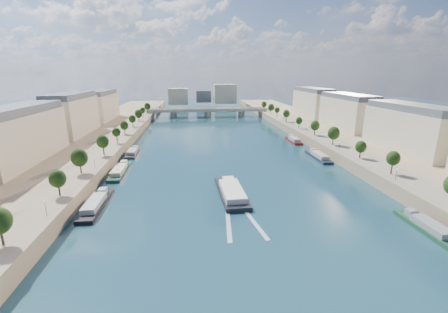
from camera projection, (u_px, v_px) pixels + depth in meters
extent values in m
plane|color=#0B2E32|center=(224.00, 156.00, 149.58)|extent=(700.00, 700.00, 0.00)
cube|color=#9E8460|center=(72.00, 155.00, 141.46)|extent=(44.00, 520.00, 5.00)
cube|color=#9E8460|center=(360.00, 147.00, 156.35)|extent=(44.00, 520.00, 5.00)
cube|color=gray|center=(105.00, 149.00, 142.33)|extent=(14.00, 520.00, 0.10)
cube|color=gray|center=(333.00, 143.00, 154.11)|extent=(14.00, 520.00, 0.10)
cylinder|color=#382B1E|center=(7.00, 235.00, 63.52)|extent=(0.50, 0.50, 3.82)
ellipsoid|color=black|center=(4.00, 219.00, 62.55)|extent=(4.80, 4.80, 5.52)
cylinder|color=#382B1E|center=(56.00, 192.00, 86.50)|extent=(0.50, 0.50, 3.82)
ellipsoid|color=black|center=(54.00, 180.00, 85.53)|extent=(4.80, 4.80, 5.52)
cylinder|color=#382B1E|center=(84.00, 167.00, 109.48)|extent=(0.50, 0.50, 3.82)
ellipsoid|color=black|center=(83.00, 157.00, 108.51)|extent=(4.80, 4.80, 5.52)
cylinder|color=#382B1E|center=(103.00, 150.00, 132.46)|extent=(0.50, 0.50, 3.82)
ellipsoid|color=black|center=(102.00, 143.00, 131.49)|extent=(4.80, 4.80, 5.52)
cylinder|color=#382B1E|center=(116.00, 139.00, 155.44)|extent=(0.50, 0.50, 3.82)
ellipsoid|color=black|center=(115.00, 132.00, 154.47)|extent=(4.80, 4.80, 5.52)
cylinder|color=#382B1E|center=(125.00, 131.00, 178.42)|extent=(0.50, 0.50, 3.82)
ellipsoid|color=black|center=(125.00, 125.00, 177.45)|extent=(4.80, 4.80, 5.52)
cylinder|color=#382B1E|center=(133.00, 124.00, 201.40)|extent=(0.50, 0.50, 3.82)
ellipsoid|color=black|center=(132.00, 119.00, 200.43)|extent=(4.80, 4.80, 5.52)
cylinder|color=#382B1E|center=(139.00, 119.00, 224.38)|extent=(0.50, 0.50, 3.82)
ellipsoid|color=black|center=(138.00, 114.00, 223.41)|extent=(4.80, 4.80, 5.52)
cylinder|color=#382B1E|center=(143.00, 114.00, 247.36)|extent=(0.50, 0.50, 3.82)
ellipsoid|color=black|center=(143.00, 110.00, 246.39)|extent=(4.80, 4.80, 5.52)
cylinder|color=#382B1E|center=(147.00, 111.00, 270.33)|extent=(0.50, 0.50, 3.82)
ellipsoid|color=black|center=(147.00, 107.00, 269.37)|extent=(4.80, 4.80, 5.52)
cylinder|color=#382B1E|center=(393.00, 170.00, 105.53)|extent=(0.50, 0.50, 3.82)
ellipsoid|color=black|center=(395.00, 160.00, 104.56)|extent=(4.80, 4.80, 5.52)
cylinder|color=#382B1E|center=(357.00, 153.00, 128.51)|extent=(0.50, 0.50, 3.82)
ellipsoid|color=black|center=(358.00, 145.00, 127.54)|extent=(4.80, 4.80, 5.52)
cylinder|color=#382B1E|center=(332.00, 141.00, 151.49)|extent=(0.50, 0.50, 3.82)
ellipsoid|color=black|center=(332.00, 134.00, 150.52)|extent=(4.80, 4.80, 5.52)
cylinder|color=#382B1E|center=(313.00, 132.00, 174.47)|extent=(0.50, 0.50, 3.82)
ellipsoid|color=black|center=(314.00, 126.00, 173.50)|extent=(4.80, 4.80, 5.52)
cylinder|color=#382B1E|center=(299.00, 125.00, 197.45)|extent=(0.50, 0.50, 3.82)
ellipsoid|color=black|center=(299.00, 120.00, 196.48)|extent=(4.80, 4.80, 5.52)
cylinder|color=#382B1E|center=(288.00, 120.00, 220.43)|extent=(0.50, 0.50, 3.82)
ellipsoid|color=black|center=(288.00, 115.00, 219.46)|extent=(4.80, 4.80, 5.52)
cylinder|color=#382B1E|center=(278.00, 115.00, 243.41)|extent=(0.50, 0.50, 3.82)
ellipsoid|color=black|center=(279.00, 111.00, 242.44)|extent=(4.80, 4.80, 5.52)
cylinder|color=#382B1E|center=(271.00, 112.00, 266.39)|extent=(0.50, 0.50, 3.82)
ellipsoid|color=black|center=(271.00, 107.00, 265.42)|extent=(4.80, 4.80, 5.52)
cylinder|color=#382B1E|center=(264.00, 108.00, 289.37)|extent=(0.50, 0.50, 3.82)
ellipsoid|color=black|center=(265.00, 105.00, 288.40)|extent=(4.80, 4.80, 5.52)
cylinder|color=black|center=(46.00, 209.00, 75.24)|extent=(0.14, 0.14, 4.00)
sphere|color=#FFE5B2|center=(44.00, 201.00, 74.68)|extent=(0.36, 0.36, 0.36)
cylinder|color=black|center=(95.00, 163.00, 113.54)|extent=(0.14, 0.14, 4.00)
sphere|color=#FFE5B2|center=(94.00, 158.00, 112.98)|extent=(0.36, 0.36, 0.36)
cylinder|color=black|center=(119.00, 140.00, 151.84)|extent=(0.14, 0.14, 4.00)
sphere|color=#FFE5B2|center=(118.00, 136.00, 151.28)|extent=(0.36, 0.36, 0.36)
cylinder|color=black|center=(133.00, 127.00, 190.14)|extent=(0.14, 0.14, 4.00)
sphere|color=#FFE5B2|center=(133.00, 124.00, 189.58)|extent=(0.36, 0.36, 0.36)
cylinder|color=black|center=(143.00, 118.00, 228.44)|extent=(0.14, 0.14, 4.00)
sphere|color=#FFE5B2|center=(143.00, 115.00, 227.87)|extent=(0.36, 0.36, 0.36)
cylinder|color=black|center=(396.00, 175.00, 100.46)|extent=(0.14, 0.14, 4.00)
sphere|color=#FFE5B2|center=(397.00, 169.00, 99.89)|extent=(0.36, 0.36, 0.36)
cylinder|color=black|center=(339.00, 147.00, 138.76)|extent=(0.14, 0.14, 4.00)
sphere|color=#FFE5B2|center=(340.00, 142.00, 138.19)|extent=(0.36, 0.36, 0.36)
cylinder|color=black|center=(307.00, 131.00, 177.06)|extent=(0.14, 0.14, 4.00)
sphere|color=#FFE5B2|center=(307.00, 127.00, 176.49)|extent=(0.36, 0.36, 0.36)
cylinder|color=black|center=(286.00, 121.00, 215.36)|extent=(0.14, 0.14, 4.00)
sphere|color=#FFE5B2|center=(287.00, 118.00, 214.79)|extent=(0.36, 0.36, 0.36)
cylinder|color=black|center=(272.00, 113.00, 253.66)|extent=(0.14, 0.14, 4.00)
sphere|color=#FFE5B2|center=(272.00, 111.00, 253.09)|extent=(0.36, 0.36, 0.36)
cube|color=beige|center=(18.00, 137.00, 120.47)|extent=(16.00, 52.00, 20.00)
cube|color=#474C54|center=(13.00, 108.00, 117.35)|extent=(14.72, 50.44, 3.20)
cube|color=beige|center=(73.00, 117.00, 176.01)|extent=(16.00, 52.00, 20.00)
cube|color=#474C54|center=(70.00, 97.00, 172.89)|extent=(14.72, 50.44, 3.20)
cube|color=beige|center=(101.00, 106.00, 231.54)|extent=(16.00, 52.00, 20.00)
cube|color=#474C54|center=(99.00, 91.00, 228.42)|extent=(14.72, 50.44, 3.20)
cube|color=beige|center=(410.00, 129.00, 138.05)|extent=(16.00, 52.00, 20.00)
cube|color=#474C54|center=(415.00, 104.00, 134.92)|extent=(14.72, 50.44, 3.20)
cube|color=beige|center=(347.00, 113.00, 193.58)|extent=(16.00, 52.00, 20.00)
cube|color=#474C54|center=(349.00, 95.00, 190.46)|extent=(14.72, 50.44, 3.20)
cube|color=beige|center=(312.00, 104.00, 249.12)|extent=(16.00, 52.00, 20.00)
cube|color=#474C54|center=(313.00, 90.00, 245.99)|extent=(14.72, 50.44, 3.20)
cube|color=beige|center=(178.00, 96.00, 343.78)|extent=(22.00, 18.00, 18.00)
cube|color=beige|center=(225.00, 94.00, 358.50)|extent=(26.00, 20.00, 22.00)
cube|color=#474C54|center=(204.00, 96.00, 371.36)|extent=(18.00, 16.00, 14.00)
cube|color=#C1B79E|center=(208.00, 110.00, 281.70)|extent=(112.00, 11.00, 2.20)
cube|color=#C1B79E|center=(208.00, 109.00, 276.51)|extent=(112.00, 0.80, 0.90)
cube|color=#C1B79E|center=(208.00, 108.00, 286.08)|extent=(112.00, 0.80, 0.90)
cylinder|color=#C1B79E|center=(174.00, 115.00, 279.39)|extent=(6.40, 6.40, 5.00)
cylinder|color=#C1B79E|center=(208.00, 114.00, 282.69)|extent=(6.40, 6.40, 5.00)
cylinder|color=#C1B79E|center=(241.00, 114.00, 286.00)|extent=(6.40, 6.40, 5.00)
cube|color=#C1B79E|center=(152.00, 115.00, 277.32)|extent=(6.00, 12.00, 5.00)
cube|color=#C1B79E|center=(262.00, 113.00, 288.07)|extent=(6.00, 12.00, 5.00)
cube|color=black|center=(231.00, 193.00, 102.01)|extent=(9.16, 28.39, 2.01)
cube|color=silver|center=(232.00, 191.00, 99.34)|extent=(7.32, 18.51, 1.81)
cube|color=silver|center=(228.00, 180.00, 109.57)|extent=(4.15, 3.53, 1.80)
cube|color=silver|center=(228.00, 218.00, 85.50)|extent=(3.31, 26.01, 0.04)
cube|color=silver|center=(250.00, 217.00, 86.17)|extent=(5.40, 25.85, 0.04)
cube|color=black|center=(97.00, 205.00, 93.10)|extent=(5.00, 24.46, 1.80)
cube|color=#A5A8B0|center=(94.00, 203.00, 90.76)|extent=(4.10, 13.45, 1.60)
cube|color=#A5A8B0|center=(103.00, 191.00, 99.64)|extent=(2.50, 2.94, 1.80)
cube|color=#17392F|center=(120.00, 172.00, 124.42)|extent=(5.00, 25.43, 1.80)
cube|color=beige|center=(119.00, 170.00, 122.01)|extent=(4.10, 13.99, 1.60)
cube|color=beige|center=(124.00, 163.00, 131.24)|extent=(2.50, 3.05, 1.80)
cube|color=#2C2B2E|center=(133.00, 154.00, 152.71)|extent=(5.00, 20.11, 1.80)
cube|color=gray|center=(132.00, 151.00, 150.72)|extent=(4.10, 11.06, 1.60)
cube|color=gray|center=(135.00, 147.00, 158.00)|extent=(2.50, 2.41, 1.80)
cube|color=#1C472D|center=(426.00, 229.00, 78.97)|extent=(5.00, 19.98, 1.80)
cube|color=gray|center=(432.00, 226.00, 76.98)|extent=(4.10, 10.99, 1.60)
cube|color=gray|center=(411.00, 213.00, 84.22)|extent=(2.50, 2.40, 1.80)
cube|color=#1A273A|center=(318.00, 157.00, 145.86)|extent=(5.00, 23.24, 1.80)
cube|color=#C0AE90|center=(320.00, 155.00, 143.62)|extent=(4.10, 12.78, 1.60)
cube|color=#C0AE90|center=(313.00, 150.00, 152.05)|extent=(2.50, 2.79, 1.80)
cube|color=maroon|center=(294.00, 141.00, 180.66)|extent=(5.00, 19.68, 1.80)
cube|color=#A1A4AC|center=(295.00, 139.00, 178.69)|extent=(4.10, 10.82, 1.60)
cube|color=#A1A4AC|center=(291.00, 136.00, 185.83)|extent=(2.50, 2.36, 1.80)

